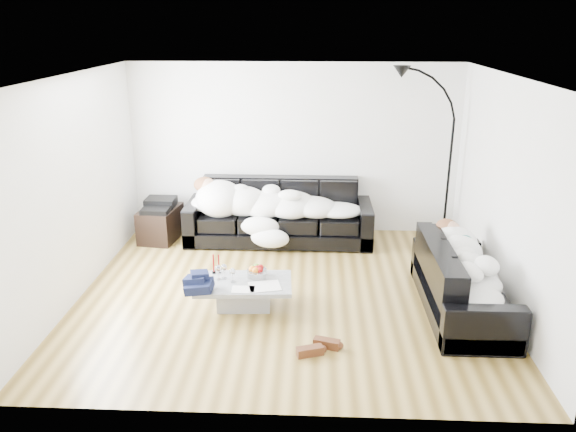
{
  "coord_description": "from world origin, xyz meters",
  "views": [
    {
      "loc": [
        0.31,
        -6.18,
        3.18
      ],
      "look_at": [
        0.0,
        0.3,
        0.9
      ],
      "focal_mm": 35.0,
      "sensor_mm": 36.0,
      "label": 1
    }
  ],
  "objects_px": {
    "av_cabinet": "(161,224)",
    "sofa_right": "(463,279)",
    "sofa_back": "(279,212)",
    "sleeper_right": "(465,261)",
    "floor_lamp": "(449,168)",
    "coffee_table": "(244,294)",
    "wine_glass_a": "(224,271)",
    "stereo": "(159,204)",
    "shoes": "(318,347)",
    "sleeper_back": "(279,200)",
    "candle_right": "(219,264)",
    "candle_left": "(214,264)",
    "wine_glass_b": "(218,273)",
    "fruit_bowl": "(257,271)",
    "wine_glass_c": "(233,275)"
  },
  "relations": [
    {
      "from": "sofa_right",
      "to": "coffee_table",
      "type": "bearing_deg",
      "value": 90.78
    },
    {
      "from": "candle_right",
      "to": "stereo",
      "type": "bearing_deg",
      "value": 123.16
    },
    {
      "from": "wine_glass_c",
      "to": "candle_right",
      "type": "bearing_deg",
      "value": 127.99
    },
    {
      "from": "candle_right",
      "to": "shoes",
      "type": "xyz_separation_m",
      "value": [
        1.18,
        -1.14,
        -0.38
      ]
    },
    {
      "from": "av_cabinet",
      "to": "sofa_right",
      "type": "bearing_deg",
      "value": -19.04
    },
    {
      "from": "sleeper_back",
      "to": "coffee_table",
      "type": "xyz_separation_m",
      "value": [
        -0.28,
        -2.06,
        -0.49
      ]
    },
    {
      "from": "sofa_back",
      "to": "sleeper_right",
      "type": "distance_m",
      "value": 3.05
    },
    {
      "from": "fruit_bowl",
      "to": "stereo",
      "type": "height_order",
      "value": "stereo"
    },
    {
      "from": "sofa_back",
      "to": "sofa_right",
      "type": "bearing_deg",
      "value": -43.06
    },
    {
      "from": "sofa_right",
      "to": "wine_glass_b",
      "type": "xyz_separation_m",
      "value": [
        -2.8,
        0.02,
        0.01
      ]
    },
    {
      "from": "sleeper_back",
      "to": "candle_right",
      "type": "distance_m",
      "value": 1.93
    },
    {
      "from": "sleeper_right",
      "to": "coffee_table",
      "type": "bearing_deg",
      "value": 90.78
    },
    {
      "from": "wine_glass_a",
      "to": "shoes",
      "type": "height_order",
      "value": "wine_glass_a"
    },
    {
      "from": "wine_glass_a",
      "to": "candle_right",
      "type": "xyz_separation_m",
      "value": [
        -0.08,
        0.16,
        0.02
      ]
    },
    {
      "from": "sleeper_back",
      "to": "wine_glass_a",
      "type": "distance_m",
      "value": 2.06
    },
    {
      "from": "sofa_right",
      "to": "candle_right",
      "type": "xyz_separation_m",
      "value": [
        -2.83,
        0.21,
        0.04
      ]
    },
    {
      "from": "sofa_right",
      "to": "shoes",
      "type": "distance_m",
      "value": 1.92
    },
    {
      "from": "sofa_right",
      "to": "floor_lamp",
      "type": "relative_size",
      "value": 0.86
    },
    {
      "from": "wine_glass_c",
      "to": "sofa_right",
      "type": "bearing_deg",
      "value": 1.09
    },
    {
      "from": "stereo",
      "to": "coffee_table",
      "type": "bearing_deg",
      "value": -52.74
    },
    {
      "from": "sleeper_right",
      "to": "candle_left",
      "type": "distance_m",
      "value": 2.9
    },
    {
      "from": "wine_glass_b",
      "to": "candle_left",
      "type": "xyz_separation_m",
      "value": [
        -0.08,
        0.17,
        0.03
      ]
    },
    {
      "from": "wine_glass_a",
      "to": "wine_glass_b",
      "type": "bearing_deg",
      "value": -152.54
    },
    {
      "from": "coffee_table",
      "to": "wine_glass_b",
      "type": "bearing_deg",
      "value": 170.43
    },
    {
      "from": "coffee_table",
      "to": "wine_glass_b",
      "type": "xyz_separation_m",
      "value": [
        -0.3,
        0.05,
        0.25
      ]
    },
    {
      "from": "sleeper_right",
      "to": "stereo",
      "type": "height_order",
      "value": "sleeper_right"
    },
    {
      "from": "fruit_bowl",
      "to": "floor_lamp",
      "type": "xyz_separation_m",
      "value": [
        2.62,
        2.07,
        0.74
      ]
    },
    {
      "from": "sofa_back",
      "to": "stereo",
      "type": "bearing_deg",
      "value": -178.95
    },
    {
      "from": "coffee_table",
      "to": "wine_glass_a",
      "type": "distance_m",
      "value": 0.35
    },
    {
      "from": "sofa_right",
      "to": "stereo",
      "type": "bearing_deg",
      "value": 63.07
    },
    {
      "from": "sofa_right",
      "to": "sleeper_back",
      "type": "xyz_separation_m",
      "value": [
        -2.22,
        2.03,
        0.26
      ]
    },
    {
      "from": "sleeper_right",
      "to": "wine_glass_a",
      "type": "height_order",
      "value": "sleeper_right"
    },
    {
      "from": "candle_left",
      "to": "stereo",
      "type": "relative_size",
      "value": 0.54
    },
    {
      "from": "sleeper_back",
      "to": "wine_glass_b",
      "type": "xyz_separation_m",
      "value": [
        -0.58,
        -2.01,
        -0.24
      ]
    },
    {
      "from": "wine_glass_a",
      "to": "wine_glass_c",
      "type": "bearing_deg",
      "value": -40.37
    },
    {
      "from": "candle_right",
      "to": "floor_lamp",
      "type": "xyz_separation_m",
      "value": [
        3.08,
        1.98,
        0.7
      ]
    },
    {
      "from": "shoes",
      "to": "stereo",
      "type": "relative_size",
      "value": 1.04
    },
    {
      "from": "floor_lamp",
      "to": "sofa_right",
      "type": "bearing_deg",
      "value": -83.07
    },
    {
      "from": "coffee_table",
      "to": "floor_lamp",
      "type": "bearing_deg",
      "value": 38.8
    },
    {
      "from": "wine_glass_b",
      "to": "stereo",
      "type": "bearing_deg",
      "value": 121.11
    },
    {
      "from": "sleeper_right",
      "to": "stereo",
      "type": "xyz_separation_m",
      "value": [
        -4.03,
        2.05,
        -0.06
      ]
    },
    {
      "from": "candle_left",
      "to": "sofa_back",
      "type": "bearing_deg",
      "value": 70.84
    },
    {
      "from": "wine_glass_a",
      "to": "sofa_back",
      "type": "bearing_deg",
      "value": 75.74
    },
    {
      "from": "sofa_back",
      "to": "coffee_table",
      "type": "relative_size",
      "value": 2.51
    },
    {
      "from": "sofa_back",
      "to": "candle_left",
      "type": "height_order",
      "value": "sofa_back"
    },
    {
      "from": "sofa_right",
      "to": "shoes",
      "type": "xyz_separation_m",
      "value": [
        -1.64,
        -0.93,
        -0.34
      ]
    },
    {
      "from": "stereo",
      "to": "wine_glass_a",
      "type": "bearing_deg",
      "value": -56.2
    },
    {
      "from": "fruit_bowl",
      "to": "shoes",
      "type": "distance_m",
      "value": 1.32
    },
    {
      "from": "stereo",
      "to": "candle_left",
      "type": "bearing_deg",
      "value": -57.45
    },
    {
      "from": "candle_left",
      "to": "candle_right",
      "type": "distance_m",
      "value": 0.06
    }
  ]
}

